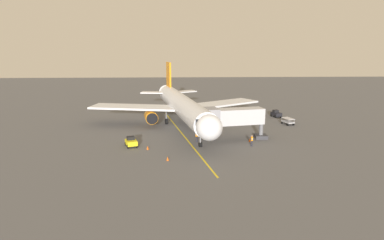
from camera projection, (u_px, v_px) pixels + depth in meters
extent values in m
plane|color=#565659|center=(173.00, 127.00, 62.81)|extent=(220.00, 220.00, 0.00)
cube|color=yellow|center=(183.00, 135.00, 57.12)|extent=(7.64, 39.35, 0.01)
cylinder|color=silver|center=(182.00, 105.00, 62.11)|extent=(10.02, 34.12, 3.80)
ellipsoid|color=silver|center=(209.00, 128.00, 44.79)|extent=(4.29, 4.60, 3.61)
cone|color=silver|center=(167.00, 93.00, 79.72)|extent=(3.92, 3.58, 3.42)
cube|color=black|center=(206.00, 121.00, 46.01)|extent=(3.47, 2.17, 0.90)
cube|color=silver|center=(220.00, 104.00, 67.68)|extent=(17.16, 13.58, 0.36)
cylinder|color=orange|center=(210.00, 114.00, 64.80)|extent=(2.89, 3.77, 2.30)
cylinder|color=black|center=(213.00, 116.00, 63.14)|extent=(2.10, 0.59, 2.10)
cube|color=silver|center=(135.00, 107.00, 63.88)|extent=(17.74, 8.45, 0.36)
cylinder|color=orange|center=(151.00, 117.00, 62.22)|extent=(2.89, 3.77, 2.30)
cylinder|color=black|center=(152.00, 119.00, 60.55)|extent=(2.10, 0.59, 2.10)
cube|color=orange|center=(169.00, 78.00, 76.06)|extent=(1.24, 4.78, 7.20)
cube|color=silver|center=(183.00, 92.00, 77.16)|extent=(6.77, 5.18, 0.24)
cube|color=silver|center=(155.00, 93.00, 75.74)|extent=(6.65, 3.20, 0.24)
cylinder|color=slate|center=(200.00, 136.00, 49.77)|extent=(0.24, 0.24, 2.77)
cylinder|color=black|center=(200.00, 145.00, 50.06)|extent=(0.57, 0.77, 0.70)
cylinder|color=slate|center=(192.00, 113.00, 66.01)|extent=(0.24, 0.24, 2.77)
cylinder|color=black|center=(192.00, 120.00, 66.30)|extent=(0.65, 1.16, 1.10)
cylinder|color=slate|center=(166.00, 114.00, 64.85)|extent=(0.24, 0.24, 2.77)
cylinder|color=black|center=(166.00, 121.00, 65.14)|extent=(0.65, 1.16, 1.10)
cube|color=#B7B7BC|center=(236.00, 116.00, 53.14)|extent=(9.33, 4.22, 2.50)
cube|color=gray|center=(209.00, 118.00, 52.13)|extent=(3.34, 3.66, 3.00)
cylinder|color=slate|center=(261.00, 127.00, 54.55)|extent=(0.70, 0.70, 3.90)
cube|color=#333338|center=(261.00, 136.00, 54.90)|extent=(2.00, 2.00, 0.60)
cylinder|color=#23232D|center=(252.00, 143.00, 50.39)|extent=(0.26, 0.26, 0.88)
cube|color=orange|center=(252.00, 139.00, 50.23)|extent=(0.28, 0.40, 0.60)
cube|color=silver|center=(252.00, 139.00, 50.23)|extent=(0.29, 0.42, 0.10)
sphere|color=tan|center=(252.00, 136.00, 50.14)|extent=(0.22, 0.22, 0.22)
cylinder|color=#23232D|center=(197.00, 139.00, 52.70)|extent=(0.26, 0.26, 0.88)
cube|color=orange|center=(197.00, 135.00, 52.54)|extent=(0.44, 0.44, 0.60)
cube|color=silver|center=(197.00, 135.00, 52.54)|extent=(0.46, 0.46, 0.10)
sphere|color=beige|center=(197.00, 132.00, 52.45)|extent=(0.22, 0.22, 0.22)
cube|color=#9E9EA3|center=(288.00, 122.00, 64.72)|extent=(2.05, 2.88, 0.24)
cube|color=silver|center=(288.00, 118.00, 64.58)|extent=(2.05, 2.88, 0.08)
cylinder|color=slate|center=(294.00, 121.00, 63.71)|extent=(0.06, 0.06, 0.55)
cylinder|color=slate|center=(289.00, 121.00, 63.33)|extent=(0.06, 0.06, 0.55)
cylinder|color=slate|center=(287.00, 118.00, 65.94)|extent=(0.06, 0.06, 0.55)
cylinder|color=slate|center=(282.00, 119.00, 65.56)|extent=(0.06, 0.06, 0.55)
cylinder|color=black|center=(294.00, 124.00, 64.11)|extent=(0.36, 0.49, 0.44)
cylinder|color=black|center=(288.00, 125.00, 63.71)|extent=(0.36, 0.49, 0.44)
cylinder|color=black|center=(288.00, 122.00, 65.87)|extent=(0.36, 0.49, 0.44)
cylinder|color=black|center=(282.00, 123.00, 65.48)|extent=(0.36, 0.49, 0.44)
cube|color=black|center=(276.00, 114.00, 71.79)|extent=(2.09, 2.63, 0.70)
cube|color=black|center=(276.00, 111.00, 71.94)|extent=(1.31, 1.18, 0.50)
cylinder|color=black|center=(281.00, 116.00, 71.33)|extent=(0.41, 0.65, 0.60)
cylinder|color=black|center=(276.00, 117.00, 70.92)|extent=(0.41, 0.65, 0.60)
cylinder|color=black|center=(277.00, 115.00, 72.81)|extent=(0.41, 0.65, 0.60)
cylinder|color=black|center=(272.00, 115.00, 72.40)|extent=(0.41, 0.65, 0.60)
cube|color=yellow|center=(131.00, 142.00, 50.18)|extent=(2.18, 2.67, 0.70)
cube|color=black|center=(131.00, 138.00, 50.33)|extent=(1.34, 1.22, 0.50)
cylinder|color=black|center=(137.00, 146.00, 49.77)|extent=(0.44, 0.65, 0.60)
cylinder|color=black|center=(128.00, 146.00, 49.29)|extent=(0.44, 0.65, 0.60)
cylinder|color=black|center=(134.00, 143.00, 51.22)|extent=(0.44, 0.65, 0.60)
cylinder|color=black|center=(126.00, 144.00, 50.74)|extent=(0.44, 0.65, 0.60)
cone|color=#F2590F|center=(148.00, 148.00, 48.78)|extent=(0.32, 0.32, 0.55)
cone|color=#F2590F|center=(168.00, 159.00, 43.95)|extent=(0.32, 0.32, 0.55)
cone|color=#F2590F|center=(250.00, 140.00, 52.95)|extent=(0.32, 0.32, 0.55)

